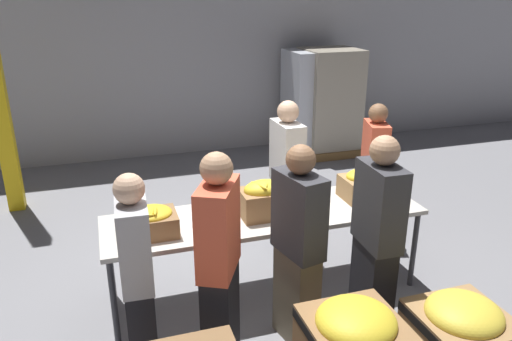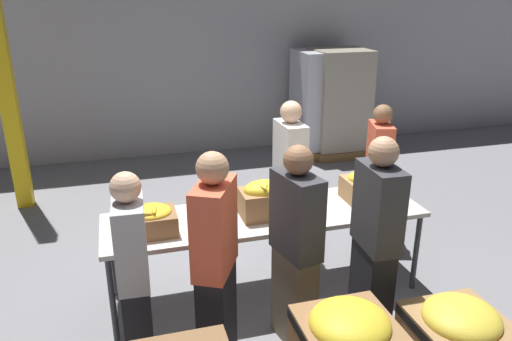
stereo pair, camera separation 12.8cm
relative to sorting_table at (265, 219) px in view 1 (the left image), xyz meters
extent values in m
plane|color=gray|center=(0.00, 0.00, -0.74)|extent=(30.00, 30.00, 0.00)
cube|color=#A8A8AD|center=(0.00, 4.35, 1.26)|extent=(16.00, 0.08, 4.00)
cube|color=beige|center=(0.00, 0.00, 0.03)|extent=(2.82, 0.78, 0.04)
cylinder|color=#38383D|center=(-1.35, -0.33, -0.37)|extent=(0.05, 0.05, 0.76)
cylinder|color=#38383D|center=(1.35, -0.33, -0.37)|extent=(0.05, 0.05, 0.76)
cylinder|color=#38383D|center=(-1.35, 0.33, -0.37)|extent=(0.05, 0.05, 0.76)
cylinder|color=#38383D|center=(1.35, 0.33, -0.37)|extent=(0.05, 0.05, 0.76)
cube|color=olive|center=(-0.99, -0.09, 0.14)|extent=(0.40, 0.34, 0.17)
ellipsoid|color=gold|center=(-0.99, -0.09, 0.23)|extent=(0.33, 0.30, 0.10)
ellipsoid|color=gold|center=(-0.98, -0.13, 0.27)|extent=(0.09, 0.18, 0.04)
ellipsoid|color=gold|center=(-1.08, -0.19, 0.27)|extent=(0.20, 0.08, 0.04)
ellipsoid|color=gold|center=(-0.96, -0.15, 0.28)|extent=(0.06, 0.15, 0.04)
cube|color=olive|center=(-0.02, -0.04, 0.17)|extent=(0.42, 0.30, 0.24)
ellipsoid|color=yellow|center=(-0.02, -0.04, 0.30)|extent=(0.37, 0.26, 0.15)
ellipsoid|color=yellow|center=(0.07, -0.03, 0.33)|extent=(0.15, 0.08, 0.04)
ellipsoid|color=yellow|center=(-0.01, -0.08, 0.36)|extent=(0.14, 0.18, 0.05)
ellipsoid|color=yellow|center=(-0.08, -0.08, 0.36)|extent=(0.13, 0.22, 0.05)
cube|color=#A37A4C|center=(0.98, 0.05, 0.16)|extent=(0.39, 0.32, 0.21)
ellipsoid|color=yellow|center=(0.98, 0.05, 0.27)|extent=(0.33, 0.26, 0.13)
ellipsoid|color=yellow|center=(1.06, 0.01, 0.30)|extent=(0.12, 0.16, 0.05)
ellipsoid|color=yellow|center=(0.99, 0.02, 0.32)|extent=(0.19, 0.07, 0.05)
ellipsoid|color=yellow|center=(0.98, -0.01, 0.31)|extent=(0.19, 0.15, 0.04)
cube|color=black|center=(1.48, 0.69, -0.38)|extent=(0.28, 0.39, 0.73)
cube|color=#EA5B3D|center=(1.48, 0.69, 0.28)|extent=(0.32, 0.45, 0.60)
sphere|color=#896042|center=(1.48, 0.69, 0.68)|extent=(0.20, 0.20, 0.20)
cube|color=black|center=(-0.61, -0.78, -0.35)|extent=(0.36, 0.43, 0.79)
cube|color=#EA5B3D|center=(-0.61, -0.78, 0.37)|extent=(0.40, 0.50, 0.65)
sphere|color=tan|center=(-0.61, -0.78, 0.81)|extent=(0.22, 0.22, 0.22)
cube|color=#6B604C|center=(0.03, -0.69, -0.36)|extent=(0.28, 0.41, 0.77)
cube|color=#333338|center=(0.03, -0.69, 0.35)|extent=(0.31, 0.47, 0.64)
sphere|color=#896042|center=(0.03, -0.69, 0.78)|extent=(0.22, 0.22, 0.22)
cube|color=black|center=(0.64, -0.78, -0.35)|extent=(0.22, 0.39, 0.79)
cube|color=#333338|center=(0.64, -0.78, 0.37)|extent=(0.24, 0.46, 0.65)
sphere|color=tan|center=(0.64, -0.78, 0.81)|extent=(0.22, 0.22, 0.22)
cube|color=black|center=(0.46, 0.68, -0.36)|extent=(0.22, 0.38, 0.77)
cube|color=silver|center=(0.46, 0.68, 0.35)|extent=(0.23, 0.44, 0.64)
sphere|color=#DBAD89|center=(0.46, 0.68, 0.78)|extent=(0.22, 0.22, 0.22)
cube|color=black|center=(-1.17, -0.68, -0.38)|extent=(0.21, 0.36, 0.73)
cube|color=#B2B2B7|center=(-1.17, -0.68, 0.29)|extent=(0.23, 0.42, 0.61)
sphere|color=#DBAD89|center=(-1.17, -0.68, 0.70)|extent=(0.21, 0.21, 0.21)
cube|color=black|center=(0.10, -1.49, -0.11)|extent=(0.61, 0.61, 0.07)
ellipsoid|color=yellow|center=(0.10, -1.49, -0.04)|extent=(0.51, 0.51, 0.21)
cube|color=black|center=(0.93, -1.49, -0.24)|extent=(0.62, 0.62, 0.07)
ellipsoid|color=yellow|center=(0.93, -1.49, -0.17)|extent=(0.52, 0.52, 0.22)
cube|color=olive|center=(2.35, 3.62, -0.68)|extent=(0.94, 0.94, 0.13)
cube|color=#A39984|center=(2.35, 3.62, 0.19)|extent=(0.87, 0.87, 1.60)
cube|color=olive|center=(2.09, 3.71, -0.68)|extent=(0.91, 0.91, 0.13)
cube|color=silver|center=(2.09, 3.71, 0.17)|extent=(0.83, 0.83, 1.58)
camera|label=1|loc=(-1.29, -3.77, 1.93)|focal=35.00mm
camera|label=2|loc=(-1.17, -3.81, 1.93)|focal=35.00mm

